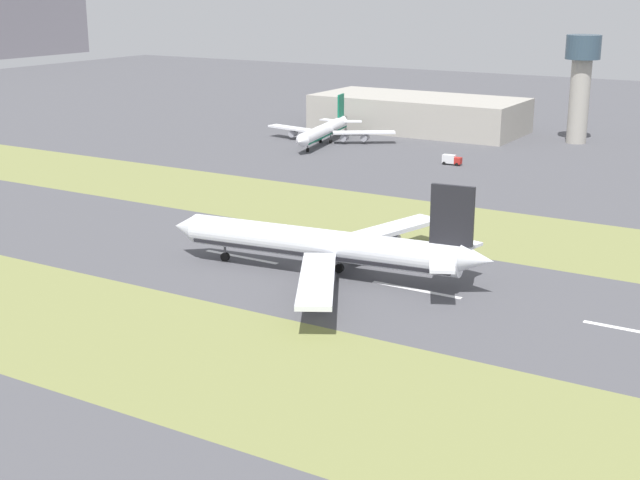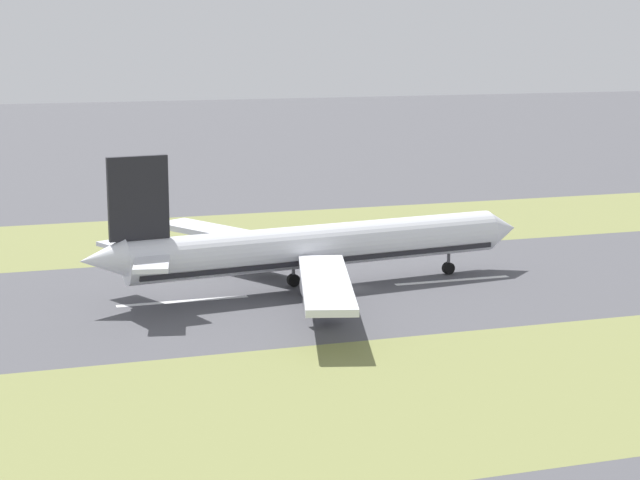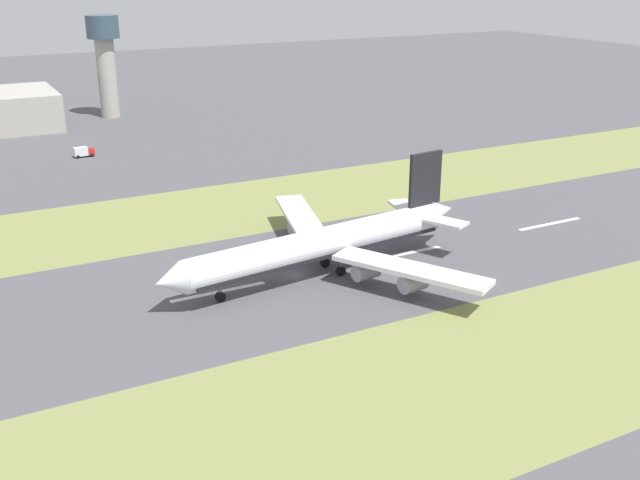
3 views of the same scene
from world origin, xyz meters
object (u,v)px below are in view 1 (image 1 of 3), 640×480
Objects in this scene: airplane_main_jet at (329,246)px; service_truck at (452,160)px; airplane_parked_apron at (325,131)px; terminal_building at (418,114)px; control_tower at (581,77)px.

service_truck is (114.45, 22.92, -4.36)m from airplane_main_jet.
airplane_main_jet is 1.33× the size of airplane_parked_apron.
airplane_parked_apron is at bearing 31.10° from airplane_main_jet.
control_tower is (3.59, -60.11, 16.69)m from terminal_building.
airplane_main_jet is 0.85× the size of terminal_building.
control_tower is at bearing -86.58° from terminal_building.
airplane_parked_apron reaches higher than service_truck.
terminal_building is (170.81, 60.78, 0.48)m from airplane_main_jet.
control_tower reaches higher than airplane_parked_apron.
terminal_building is 46.46m from airplane_parked_apron.
control_tower is (174.40, 0.66, 17.17)m from airplane_main_jet.
terminal_building is 68.07m from service_truck.
airplane_main_jet is 181.31m from terminal_building.
terminal_building is at bearing -20.13° from airplane_parked_apron.
control_tower is 6.19× the size of service_truck.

